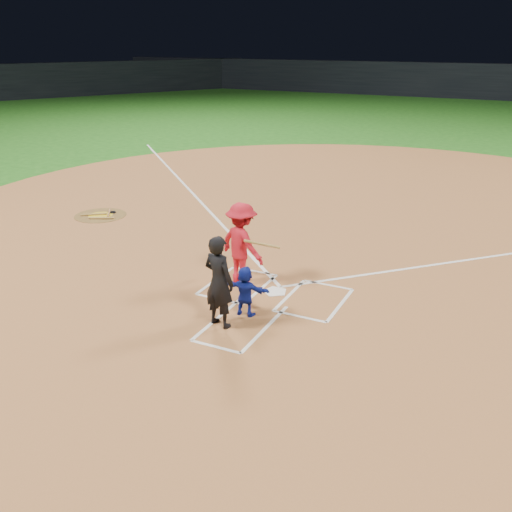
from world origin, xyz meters
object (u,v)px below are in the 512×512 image
at_px(batter_at_plate, 242,244).
at_px(catcher, 245,291).
at_px(home_plate, 275,292).
at_px(umpire, 219,282).
at_px(on_deck_circle, 101,215).

bearing_deg(batter_at_plate, catcher, -60.27).
distance_m(home_plate, catcher, 1.44).
bearing_deg(catcher, umpire, 67.49).
bearing_deg(umpire, on_deck_circle, -21.35).
distance_m(on_deck_circle, catcher, 8.76).
xyz_separation_m(umpire, batter_at_plate, (-0.57, 2.11, 0.03)).
xyz_separation_m(on_deck_circle, catcher, (7.60, -4.31, 0.55)).
bearing_deg(home_plate, catcher, 85.76).
bearing_deg(on_deck_circle, home_plate, -21.18).
distance_m(umpire, batter_at_plate, 2.18).
relative_size(home_plate, on_deck_circle, 0.35).
height_order(umpire, batter_at_plate, batter_at_plate).
height_order(home_plate, on_deck_circle, home_plate).
relative_size(catcher, batter_at_plate, 0.55).
distance_m(home_plate, umpire, 2.22).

